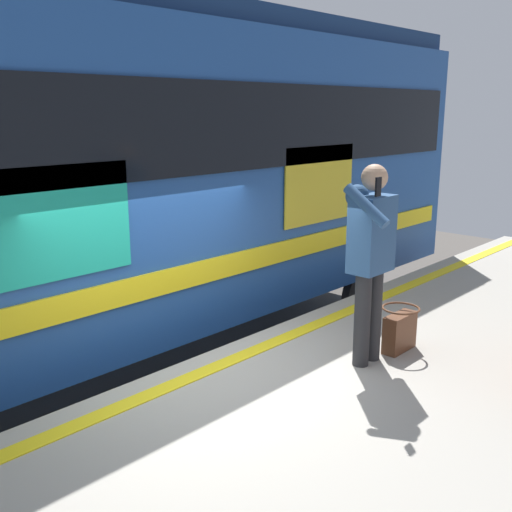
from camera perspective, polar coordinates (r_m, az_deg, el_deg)
The scene contains 8 objects.
ground_plane at distance 6.02m, azimuth -5.51°, elevation -19.27°, with size 23.99×23.99×0.00m, color #4C4742.
platform at distance 4.68m, azimuth 11.43°, elevation -22.10°, with size 14.43×3.85×1.11m, color #9E998E.
safety_line at distance 5.29m, azimuth -3.60°, elevation -10.39°, with size 14.14×0.16×0.01m, color yellow.
track_rail_near at distance 6.87m, azimuth -12.87°, elevation -14.34°, with size 18.76×0.08×0.16m, color slate.
track_rail_far at distance 7.99m, azimuth -18.79°, elevation -10.58°, with size 18.76×0.08×0.16m, color slate.
train_carriage at distance 7.15m, azimuth -11.74°, elevation 8.47°, with size 9.91×2.84×4.22m.
passenger at distance 5.14m, azimuth 10.86°, elevation 0.68°, with size 0.57×0.55×1.74m.
handbag at distance 5.69m, azimuth 13.53°, elevation -6.85°, with size 0.38×0.35×0.42m.
Camera 1 is at (3.30, 3.82, 3.28)m, focal length 41.97 mm.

